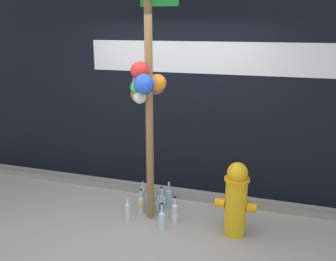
{
  "coord_description": "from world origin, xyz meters",
  "views": [
    {
      "loc": [
        1.47,
        -3.56,
        2.39
      ],
      "look_at": [
        0.18,
        0.51,
        1.18
      ],
      "focal_mm": 39.98,
      "sensor_mm": 36.0,
      "label": 1
    }
  ],
  "objects_px": {
    "memorial_post": "(147,76)",
    "bottle_4": "(141,204)",
    "bottle_3": "(175,213)",
    "bottle_0": "(154,202)",
    "bottle_7": "(169,198)",
    "bottle_2": "(143,196)",
    "bottle_1": "(162,204)",
    "bottle_5": "(128,211)",
    "bottle_6": "(162,219)",
    "fire_hydrant": "(236,199)"
  },
  "relations": [
    {
      "from": "bottle_4",
      "to": "bottle_7",
      "type": "height_order",
      "value": "bottle_7"
    },
    {
      "from": "memorial_post",
      "to": "bottle_4",
      "type": "height_order",
      "value": "memorial_post"
    },
    {
      "from": "fire_hydrant",
      "to": "bottle_5",
      "type": "xyz_separation_m",
      "value": [
        -1.33,
        -0.08,
        -0.33
      ]
    },
    {
      "from": "fire_hydrant",
      "to": "bottle_5",
      "type": "bearing_deg",
      "value": -176.68
    },
    {
      "from": "memorial_post",
      "to": "bottle_3",
      "type": "xyz_separation_m",
      "value": [
        0.35,
        -0.02,
        -1.69
      ]
    },
    {
      "from": "bottle_0",
      "to": "memorial_post",
      "type": "bearing_deg",
      "value": -94.08
    },
    {
      "from": "bottle_7",
      "to": "fire_hydrant",
      "type": "bearing_deg",
      "value": -21.87
    },
    {
      "from": "memorial_post",
      "to": "bottle_7",
      "type": "height_order",
      "value": "memorial_post"
    },
    {
      "from": "bottle_5",
      "to": "bottle_6",
      "type": "height_order",
      "value": "bottle_6"
    },
    {
      "from": "bottle_6",
      "to": "bottle_2",
      "type": "bearing_deg",
      "value": 132.51
    },
    {
      "from": "bottle_1",
      "to": "bottle_3",
      "type": "xyz_separation_m",
      "value": [
        0.22,
        -0.15,
        -0.02
      ]
    },
    {
      "from": "memorial_post",
      "to": "bottle_6",
      "type": "relative_size",
      "value": 8.81
    },
    {
      "from": "bottle_3",
      "to": "fire_hydrant",
      "type": "bearing_deg",
      "value": -2.79
    },
    {
      "from": "bottle_0",
      "to": "bottle_6",
      "type": "height_order",
      "value": "bottle_0"
    },
    {
      "from": "memorial_post",
      "to": "bottle_0",
      "type": "bearing_deg",
      "value": 85.92
    },
    {
      "from": "memorial_post",
      "to": "bottle_1",
      "type": "xyz_separation_m",
      "value": [
        0.12,
        0.13,
        -1.67
      ]
    },
    {
      "from": "bottle_0",
      "to": "bottle_3",
      "type": "bearing_deg",
      "value": -26.45
    },
    {
      "from": "memorial_post",
      "to": "bottle_4",
      "type": "bearing_deg",
      "value": 143.08
    },
    {
      "from": "bottle_0",
      "to": "bottle_5",
      "type": "height_order",
      "value": "bottle_0"
    },
    {
      "from": "fire_hydrant",
      "to": "bottle_6",
      "type": "xyz_separation_m",
      "value": [
        -0.85,
        -0.16,
        -0.32
      ]
    },
    {
      "from": "bottle_1",
      "to": "bottle_5",
      "type": "relative_size",
      "value": 1.27
    },
    {
      "from": "bottle_4",
      "to": "memorial_post",
      "type": "bearing_deg",
      "value": -36.92
    },
    {
      "from": "memorial_post",
      "to": "bottle_5",
      "type": "bearing_deg",
      "value": -151.2
    },
    {
      "from": "bottle_1",
      "to": "bottle_6",
      "type": "bearing_deg",
      "value": -70.62
    },
    {
      "from": "bottle_0",
      "to": "bottle_1",
      "type": "height_order",
      "value": "bottle_1"
    },
    {
      "from": "memorial_post",
      "to": "bottle_3",
      "type": "distance_m",
      "value": 1.72
    },
    {
      "from": "bottle_1",
      "to": "bottle_6",
      "type": "relative_size",
      "value": 1.12
    },
    {
      "from": "bottle_4",
      "to": "bottle_3",
      "type": "bearing_deg",
      "value": -14.71
    },
    {
      "from": "bottle_2",
      "to": "bottle_3",
      "type": "relative_size",
      "value": 1.12
    },
    {
      "from": "memorial_post",
      "to": "bottle_4",
      "type": "xyz_separation_m",
      "value": [
        -0.15,
        0.11,
        -1.7
      ]
    },
    {
      "from": "fire_hydrant",
      "to": "bottle_1",
      "type": "relative_size",
      "value": 2.31
    },
    {
      "from": "fire_hydrant",
      "to": "bottle_1",
      "type": "height_order",
      "value": "fire_hydrant"
    },
    {
      "from": "bottle_3",
      "to": "bottle_0",
      "type": "bearing_deg",
      "value": 153.55
    },
    {
      "from": "bottle_2",
      "to": "memorial_post",
      "type": "bearing_deg",
      "value": -54.2
    },
    {
      "from": "bottle_1",
      "to": "bottle_6",
      "type": "distance_m",
      "value": 0.37
    },
    {
      "from": "fire_hydrant",
      "to": "bottle_3",
      "type": "height_order",
      "value": "fire_hydrant"
    },
    {
      "from": "bottle_5",
      "to": "bottle_6",
      "type": "xyz_separation_m",
      "value": [
        0.48,
        -0.09,
        0.01
      ]
    },
    {
      "from": "bottle_1",
      "to": "bottle_4",
      "type": "bearing_deg",
      "value": -176.86
    },
    {
      "from": "fire_hydrant",
      "to": "bottle_4",
      "type": "distance_m",
      "value": 1.3
    },
    {
      "from": "bottle_5",
      "to": "bottle_0",
      "type": "bearing_deg",
      "value": 48.45
    },
    {
      "from": "bottle_1",
      "to": "memorial_post",
      "type": "bearing_deg",
      "value": -134.12
    },
    {
      "from": "bottle_0",
      "to": "bottle_7",
      "type": "height_order",
      "value": "bottle_7"
    },
    {
      "from": "memorial_post",
      "to": "bottle_2",
      "type": "bearing_deg",
      "value": 125.8
    },
    {
      "from": "memorial_post",
      "to": "fire_hydrant",
      "type": "bearing_deg",
      "value": -2.81
    },
    {
      "from": "bottle_2",
      "to": "bottle_3",
      "type": "distance_m",
      "value": 0.58
    },
    {
      "from": "fire_hydrant",
      "to": "bottle_7",
      "type": "xyz_separation_m",
      "value": [
        -0.93,
        0.37,
        -0.3
      ]
    },
    {
      "from": "bottle_1",
      "to": "bottle_7",
      "type": "distance_m",
      "value": 0.2
    },
    {
      "from": "memorial_post",
      "to": "bottle_2",
      "type": "relative_size",
      "value": 7.8
    },
    {
      "from": "bottle_6",
      "to": "bottle_7",
      "type": "distance_m",
      "value": 0.54
    },
    {
      "from": "bottle_0",
      "to": "bottle_4",
      "type": "bearing_deg",
      "value": -167.21
    }
  ]
}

